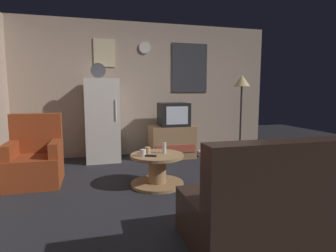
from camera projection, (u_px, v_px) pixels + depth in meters
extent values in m
plane|color=#232328|center=(182.00, 195.00, 3.43)|extent=(12.00, 12.00, 0.00)
cube|color=tan|center=(146.00, 90.00, 5.61)|extent=(5.20, 0.10, 2.62)
cube|color=#333338|center=(190.00, 68.00, 5.74)|extent=(0.76, 0.02, 1.00)
cube|color=beige|center=(104.00, 53.00, 5.26)|extent=(0.40, 0.02, 0.52)
cylinder|color=silver|center=(145.00, 48.00, 5.45)|extent=(0.22, 0.03, 0.22)
cube|color=silver|center=(102.00, 120.00, 5.06)|extent=(0.60, 0.60, 1.50)
cylinder|color=silver|center=(116.00, 110.00, 4.79)|extent=(0.02, 0.02, 0.36)
cylinder|color=#4C4C51|center=(98.00, 70.00, 4.86)|extent=(0.26, 0.04, 0.26)
cube|color=#9E754C|center=(172.00, 142.00, 5.35)|extent=(0.84, 0.52, 0.62)
cube|color=#AD4733|center=(176.00, 149.00, 5.10)|extent=(0.76, 0.01, 0.15)
cube|color=black|center=(173.00, 114.00, 5.29)|extent=(0.54, 0.50, 0.44)
cube|color=silver|center=(177.00, 115.00, 5.05)|extent=(0.41, 0.01, 0.33)
cylinder|color=#332D28|center=(239.00, 155.00, 5.50)|extent=(0.24, 0.24, 0.02)
cylinder|color=#332D28|center=(241.00, 121.00, 5.41)|extent=(0.04, 0.04, 1.40)
cone|color=#F2D18C|center=(242.00, 81.00, 5.31)|extent=(0.32, 0.32, 0.22)
cylinder|color=#9E754C|center=(157.00, 184.00, 3.78)|extent=(0.72, 0.72, 0.04)
cylinder|color=#9E754C|center=(157.00, 170.00, 3.76)|extent=(0.24, 0.24, 0.39)
cylinder|color=#9E754C|center=(157.00, 156.00, 3.73)|extent=(0.72, 0.72, 0.04)
cylinder|color=silver|center=(164.00, 148.00, 3.79)|extent=(0.05, 0.05, 0.15)
cylinder|color=silver|center=(143.00, 153.00, 3.62)|extent=(0.08, 0.08, 0.09)
cylinder|color=tan|center=(148.00, 150.00, 3.77)|extent=(0.08, 0.08, 0.09)
cube|color=black|center=(151.00, 156.00, 3.60)|extent=(0.16, 0.10, 0.02)
cube|color=maroon|center=(35.00, 170.00, 3.78)|extent=(0.68, 0.68, 0.40)
cube|color=maroon|center=(37.00, 133.00, 3.97)|extent=(0.68, 0.16, 0.56)
cube|color=maroon|center=(11.00, 150.00, 3.68)|extent=(0.12, 0.60, 0.20)
cube|color=maroon|center=(56.00, 148.00, 3.82)|extent=(0.12, 0.60, 0.20)
cube|color=black|center=(281.00, 214.00, 2.43)|extent=(1.70, 0.80, 0.40)
cube|color=black|center=(310.00, 173.00, 2.08)|extent=(1.70, 0.20, 0.52)
cube|color=#73C198|center=(203.00, 155.00, 5.48)|extent=(0.18, 0.15, 0.02)
cube|color=#9EAF93|center=(203.00, 154.00, 5.48)|extent=(0.20, 0.14, 0.02)
cube|color=#80544E|center=(203.00, 153.00, 5.47)|extent=(0.17, 0.13, 0.03)
cube|color=#AC4BBE|center=(203.00, 152.00, 5.47)|extent=(0.22, 0.15, 0.02)
cube|color=#C1A0B5|center=(203.00, 151.00, 5.47)|extent=(0.20, 0.15, 0.02)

